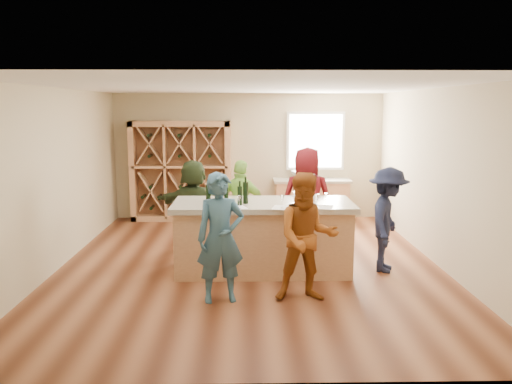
{
  "coord_description": "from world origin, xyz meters",
  "views": [
    {
      "loc": [
        -0.06,
        -7.71,
        2.5
      ],
      "look_at": [
        0.1,
        0.2,
        1.15
      ],
      "focal_mm": 35.0,
      "sensor_mm": 36.0,
      "label": 1
    }
  ],
  "objects_px": {
    "wine_rack": "(181,171)",
    "wine_bottle_c": "(226,194)",
    "sink": "(303,175)",
    "person_near_right": "(307,237)",
    "wine_bottle_a": "(208,195)",
    "wine_bottle_d": "(240,196)",
    "wine_bottle_e": "(246,193)",
    "person_server": "(388,220)",
    "person_far_left": "(194,205)",
    "person_far_right": "(307,199)",
    "person_near_left": "(221,238)",
    "tasting_counter_base": "(263,239)",
    "wine_bottle_b": "(217,195)",
    "person_far_mid": "(242,206)"
  },
  "relations": [
    {
      "from": "wine_rack",
      "to": "wine_bottle_c",
      "type": "relative_size",
      "value": 8.04
    },
    {
      "from": "wine_bottle_b",
      "to": "person_near_left",
      "type": "relative_size",
      "value": 0.18
    },
    {
      "from": "person_server",
      "to": "wine_bottle_d",
      "type": "bearing_deg",
      "value": 117.1
    },
    {
      "from": "tasting_counter_base",
      "to": "wine_bottle_a",
      "type": "relative_size",
      "value": 8.86
    },
    {
      "from": "wine_bottle_c",
      "to": "person_far_mid",
      "type": "bearing_deg",
      "value": 79.02
    },
    {
      "from": "wine_bottle_c",
      "to": "person_far_left",
      "type": "distance_m",
      "value": 1.46
    },
    {
      "from": "person_far_right",
      "to": "tasting_counter_base",
      "type": "bearing_deg",
      "value": 59.37
    },
    {
      "from": "wine_bottle_e",
      "to": "person_far_left",
      "type": "bearing_deg",
      "value": 124.84
    },
    {
      "from": "sink",
      "to": "person_near_left",
      "type": "xyz_separation_m",
      "value": [
        -1.59,
        -4.7,
        -0.17
      ]
    },
    {
      "from": "person_far_mid",
      "to": "person_far_right",
      "type": "xyz_separation_m",
      "value": [
        1.14,
        0.06,
        0.11
      ]
    },
    {
      "from": "person_far_right",
      "to": "wine_bottle_b",
      "type": "bearing_deg",
      "value": 47.36
    },
    {
      "from": "person_far_right",
      "to": "person_far_left",
      "type": "distance_m",
      "value": 1.98
    },
    {
      "from": "wine_rack",
      "to": "person_far_left",
      "type": "xyz_separation_m",
      "value": [
        0.53,
        -2.37,
        -0.3
      ]
    },
    {
      "from": "wine_bottle_c",
      "to": "person_near_left",
      "type": "relative_size",
      "value": 0.16
    },
    {
      "from": "wine_bottle_a",
      "to": "wine_bottle_c",
      "type": "height_order",
      "value": "wine_bottle_a"
    },
    {
      "from": "person_server",
      "to": "person_far_left",
      "type": "distance_m",
      "value": 3.31
    },
    {
      "from": "wine_bottle_c",
      "to": "person_far_right",
      "type": "height_order",
      "value": "person_far_right"
    },
    {
      "from": "person_near_left",
      "to": "person_server",
      "type": "distance_m",
      "value": 2.75
    },
    {
      "from": "wine_bottle_e",
      "to": "person_far_right",
      "type": "relative_size",
      "value": 0.18
    },
    {
      "from": "wine_rack",
      "to": "person_near_left",
      "type": "distance_m",
      "value": 4.9
    },
    {
      "from": "wine_bottle_a",
      "to": "person_far_right",
      "type": "relative_size",
      "value": 0.16
    },
    {
      "from": "person_near_right",
      "to": "person_server",
      "type": "height_order",
      "value": "person_near_right"
    },
    {
      "from": "person_server",
      "to": "person_far_right",
      "type": "distance_m",
      "value": 1.6
    },
    {
      "from": "person_near_left",
      "to": "tasting_counter_base",
      "type": "bearing_deg",
      "value": 52.73
    },
    {
      "from": "wine_bottle_a",
      "to": "wine_bottle_e",
      "type": "bearing_deg",
      "value": 6.98
    },
    {
      "from": "sink",
      "to": "wine_bottle_a",
      "type": "distance_m",
      "value": 4.1
    },
    {
      "from": "tasting_counter_base",
      "to": "person_far_right",
      "type": "relative_size",
      "value": 1.43
    },
    {
      "from": "person_far_mid",
      "to": "person_near_left",
      "type": "bearing_deg",
      "value": 104.96
    },
    {
      "from": "wine_bottle_c",
      "to": "person_near_right",
      "type": "distance_m",
      "value": 1.61
    },
    {
      "from": "wine_bottle_b",
      "to": "wine_bottle_c",
      "type": "height_order",
      "value": "wine_bottle_b"
    },
    {
      "from": "sink",
      "to": "wine_bottle_e",
      "type": "distance_m",
      "value": 3.82
    },
    {
      "from": "wine_bottle_d",
      "to": "person_far_right",
      "type": "distance_m",
      "value": 1.81
    },
    {
      "from": "wine_bottle_e",
      "to": "person_near_left",
      "type": "distance_m",
      "value": 1.21
    },
    {
      "from": "tasting_counter_base",
      "to": "wine_bottle_b",
      "type": "relative_size",
      "value": 8.44
    },
    {
      "from": "wine_bottle_a",
      "to": "wine_bottle_e",
      "type": "height_order",
      "value": "wine_bottle_e"
    },
    {
      "from": "person_near_right",
      "to": "person_far_right",
      "type": "relative_size",
      "value": 0.92
    },
    {
      "from": "tasting_counter_base",
      "to": "wine_bottle_e",
      "type": "distance_m",
      "value": 0.79
    },
    {
      "from": "wine_bottle_d",
      "to": "person_far_left",
      "type": "relative_size",
      "value": 0.17
    },
    {
      "from": "wine_bottle_e",
      "to": "person_server",
      "type": "relative_size",
      "value": 0.2
    },
    {
      "from": "wine_bottle_a",
      "to": "person_server",
      "type": "bearing_deg",
      "value": 2.81
    },
    {
      "from": "sink",
      "to": "person_far_mid",
      "type": "xyz_separation_m",
      "value": [
        -1.34,
        -2.44,
        -0.21
      ]
    },
    {
      "from": "person_server",
      "to": "person_far_mid",
      "type": "xyz_separation_m",
      "value": [
        -2.23,
        1.1,
        -0.0
      ]
    },
    {
      "from": "wine_bottle_c",
      "to": "person_server",
      "type": "xyz_separation_m",
      "value": [
        2.45,
        0.02,
        -0.41
      ]
    },
    {
      "from": "wine_bottle_d",
      "to": "person_far_right",
      "type": "xyz_separation_m",
      "value": [
        1.15,
        1.36,
        -0.31
      ]
    },
    {
      "from": "wine_bottle_d",
      "to": "person_near_right",
      "type": "relative_size",
      "value": 0.17
    },
    {
      "from": "wine_bottle_b",
      "to": "wine_bottle_c",
      "type": "bearing_deg",
      "value": 53.78
    },
    {
      "from": "wine_bottle_c",
      "to": "wine_bottle_d",
      "type": "bearing_deg",
      "value": -41.92
    },
    {
      "from": "wine_bottle_c",
      "to": "person_near_right",
      "type": "relative_size",
      "value": 0.16
    },
    {
      "from": "wine_bottle_b",
      "to": "sink",
      "type": "bearing_deg",
      "value": 65.73
    },
    {
      "from": "sink",
      "to": "person_near_right",
      "type": "bearing_deg",
      "value": -95.79
    }
  ]
}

